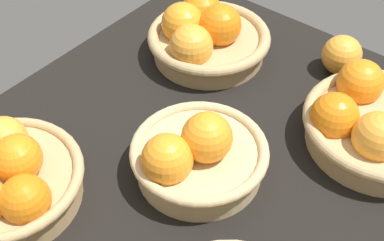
{
  "coord_description": "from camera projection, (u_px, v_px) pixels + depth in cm",
  "views": [
    {
      "loc": [
        43.18,
        33.38,
        64.93
      ],
      "look_at": [
        -2.91,
        -3.6,
        7.0
      ],
      "focal_mm": 50.48,
      "sensor_mm": 36.0,
      "label": 1
    }
  ],
  "objects": [
    {
      "name": "market_tray",
      "position": [
        198.0,
        166.0,
        0.83
      ],
      "size": [
        84.0,
        72.0,
        3.0
      ],
      "primitive_type": "cube",
      "color": "black",
      "rests_on": "ground"
    },
    {
      "name": "basket_center",
      "position": [
        196.0,
        156.0,
        0.78
      ],
      "size": [
        20.22,
        20.22,
        11.19
      ],
      "color": "tan",
      "rests_on": "market_tray"
    },
    {
      "name": "basket_near_left",
      "position": [
        205.0,
        36.0,
        0.98
      ],
      "size": [
        22.48,
        22.48,
        10.65
      ],
      "color": "tan",
      "rests_on": "market_tray"
    },
    {
      "name": "basket_far_left",
      "position": [
        379.0,
        123.0,
        0.82
      ],
      "size": [
        24.47,
        24.47,
        9.95
      ],
      "color": "tan",
      "rests_on": "market_tray"
    },
    {
      "name": "loose_orange_front_gap",
      "position": [
        342.0,
        55.0,
        0.95
      ],
      "size": [
        7.11,
        7.11,
        7.11
      ],
      "primitive_type": "sphere",
      "color": "#F49E33",
      "rests_on": "market_tray"
    }
  ]
}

